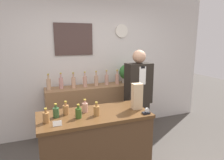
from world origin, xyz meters
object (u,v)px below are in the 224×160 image
at_px(paper_bag, 137,96).
at_px(potted_plant, 127,73).
at_px(shopkeeper, 138,99).
at_px(tape_dispenser, 146,112).

bearing_deg(paper_bag, potted_plant, 69.75).
bearing_deg(shopkeeper, paper_bag, -120.03).
distance_m(shopkeeper, potted_plant, 0.74).
relative_size(shopkeeper, potted_plant, 4.54).
bearing_deg(shopkeeper, tape_dispenser, -113.02).
height_order(paper_bag, tape_dispenser, paper_bag).
distance_m(shopkeeper, tape_dispenser, 1.00).
distance_m(potted_plant, paper_bag, 1.46).
relative_size(potted_plant, tape_dispenser, 4.05).
relative_size(paper_bag, tape_dispenser, 3.68).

